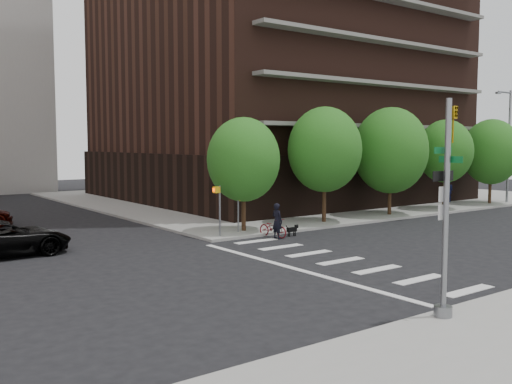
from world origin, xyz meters
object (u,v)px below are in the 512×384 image
at_px(dog_walker, 277,221).
at_px(traffic_signal, 446,225).
at_px(scooter, 273,228).
at_px(parked_car_black, 2,239).
at_px(pedestrian_far, 448,190).

bearing_deg(dog_walker, traffic_signal, 155.73).
bearing_deg(scooter, dog_walker, -112.44).
bearing_deg(traffic_signal, parked_car_black, 114.59).
xyz_separation_m(dog_walker, pedestrian_far, (21.70, 5.00, 0.17)).
bearing_deg(traffic_signal, pedestrian_far, 34.89).
bearing_deg(scooter, pedestrian_far, 2.79).
height_order(scooter, dog_walker, dog_walker).
bearing_deg(pedestrian_far, dog_walker, -73.27).
height_order(scooter, pedestrian_far, pedestrian_far).
bearing_deg(traffic_signal, dog_walker, 70.32).
xyz_separation_m(scooter, dog_walker, (-0.12, -0.50, 0.43)).
bearing_deg(scooter, traffic_signal, -118.46).
distance_m(parked_car_black, pedestrian_far, 34.29).
distance_m(scooter, pedestrian_far, 22.05).
distance_m(traffic_signal, scooter, 15.00).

